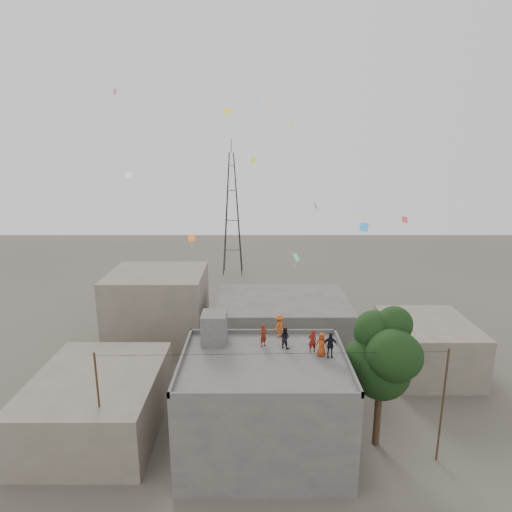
{
  "coord_description": "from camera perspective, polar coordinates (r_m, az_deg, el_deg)",
  "views": [
    {
      "loc": [
        -0.5,
        -23.26,
        18.34
      ],
      "look_at": [
        -0.48,
        2.71,
        11.89
      ],
      "focal_mm": 30.0,
      "sensor_mm": 36.0,
      "label": 1
    }
  ],
  "objects": [
    {
      "name": "neighbor_north",
      "position": [
        40.56,
        3.54,
        -9.07
      ],
      "size": [
        12.0,
        9.0,
        5.0
      ],
      "primitive_type": "cube",
      "color": "#4F4C4A",
      "rests_on": "ground"
    },
    {
      "name": "stair_head_box",
      "position": [
        28.32,
        -5.59,
        -9.51
      ],
      "size": [
        1.6,
        1.8,
        2.0
      ],
      "primitive_type": "cube",
      "color": "#4F4C4A",
      "rests_on": "main_building"
    },
    {
      "name": "person_orange_child",
      "position": [
        26.85,
        8.73,
        -11.59
      ],
      "size": [
        0.85,
        0.71,
        1.47
      ],
      "primitive_type": "imported",
      "rotation": [
        0.0,
        0.0,
        -0.39
      ],
      "color": "#AC3D13",
      "rests_on": "main_building"
    },
    {
      "name": "parapet",
      "position": [
        26.22,
        1.08,
        -13.52
      ],
      "size": [
        10.0,
        8.0,
        0.3
      ],
      "color": "#4F4C4A",
      "rests_on": "main_building"
    },
    {
      "name": "person_orange_adult",
      "position": [
        29.06,
        3.12,
        -9.3
      ],
      "size": [
        1.15,
        1.08,
        1.56
      ],
      "primitive_type": "imported",
      "rotation": [
        0.0,
        0.0,
        -2.46
      ],
      "color": "#C65016",
      "rests_on": "main_building"
    },
    {
      "name": "neighbor_west",
      "position": [
        31.86,
        -20.3,
        -17.86
      ],
      "size": [
        8.0,
        10.0,
        4.0
      ],
      "primitive_type": "cube",
      "color": "#6A6354",
      "rests_on": "ground"
    },
    {
      "name": "person_dark_adult",
      "position": [
        26.75,
        9.84,
        -11.64
      ],
      "size": [
        0.92,
        0.4,
        1.56
      ],
      "primitive_type": "imported",
      "rotation": [
        0.0,
        0.0,
        -0.02
      ],
      "color": "black",
      "rests_on": "main_building"
    },
    {
      "name": "person_red_adult",
      "position": [
        27.29,
        7.51,
        -11.12
      ],
      "size": [
        0.6,
        0.46,
        1.47
      ],
      "primitive_type": "imported",
      "rotation": [
        0.0,
        0.0,
        3.36
      ],
      "color": "maroon",
      "rests_on": "main_building"
    },
    {
      "name": "neighbor_east",
      "position": [
        39.71,
        21.81,
        -11.1
      ],
      "size": [
        7.0,
        8.0,
        4.4
      ],
      "primitive_type": "cube",
      "color": "#6A6354",
      "rests_on": "ground"
    },
    {
      "name": "tree",
      "position": [
        27.94,
        16.73,
        -12.67
      ],
      "size": [
        4.9,
        4.6,
        9.1
      ],
      "color": "black",
      "rests_on": "ground"
    },
    {
      "name": "utility_line",
      "position": [
        26.38,
        2.26,
        -19.44
      ],
      "size": [
        20.12,
        0.62,
        7.4
      ],
      "color": "black",
      "rests_on": "ground"
    },
    {
      "name": "person_red_child",
      "position": [
        27.72,
        1.01,
        -10.53
      ],
      "size": [
        0.64,
        0.65,
        1.51
      ],
      "primitive_type": "imported",
      "rotation": [
        0.0,
        0.0,
        0.81
      ],
      "color": "maroon",
      "rests_on": "main_building"
    },
    {
      "name": "transmission_tower",
      "position": [
        64.03,
        -3.19,
        5.59
      ],
      "size": [
        2.97,
        2.97,
        20.01
      ],
      "color": "black",
      "rests_on": "ground"
    },
    {
      "name": "neighbor_northwest",
      "position": [
        43.03,
        -12.88,
        -6.6
      ],
      "size": [
        9.0,
        8.0,
        7.0
      ],
      "primitive_type": "cube",
      "color": "#6A6354",
      "rests_on": "ground"
    },
    {
      "name": "main_building",
      "position": [
        27.84,
        1.05,
        -19.37
      ],
      "size": [
        10.0,
        8.0,
        6.1
      ],
      "color": "#4F4C4A",
      "rests_on": "ground"
    },
    {
      "name": "ground",
      "position": [
        29.62,
        1.02,
        -24.31
      ],
      "size": [
        140.0,
        140.0,
        0.0
      ],
      "primitive_type": "plane",
      "color": "#4C473E",
      "rests_on": "ground"
    },
    {
      "name": "person_dark_child",
      "position": [
        27.59,
        3.84,
        -10.84
      ],
      "size": [
        0.84,
        0.78,
        1.38
      ],
      "primitive_type": "imported",
      "rotation": [
        0.0,
        0.0,
        2.63
      ],
      "color": "black",
      "rests_on": "main_building"
    },
    {
      "name": "kites",
      "position": [
        31.24,
        2.94,
        9.0
      ],
      "size": [
        20.08,
        15.29,
        12.28
      ],
      "color": "orange",
      "rests_on": "ground"
    }
  ]
}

